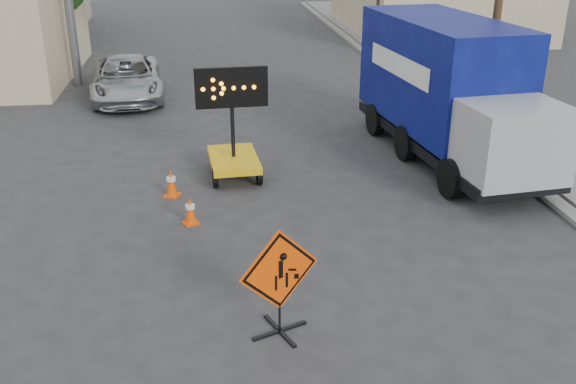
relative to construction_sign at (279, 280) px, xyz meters
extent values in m
plane|color=#2D2D30|center=(0.17, 0.61, -1.02)|extent=(100.00, 100.00, 0.00)
cube|color=gray|center=(7.37, 15.61, -0.96)|extent=(0.40, 60.00, 0.12)
cube|color=gray|center=(9.67, 15.61, -0.94)|extent=(4.00, 60.00, 0.15)
cylinder|color=slate|center=(-6.33, 18.61, 2.38)|extent=(0.36, 0.36, 6.80)
cylinder|color=#4D3221|center=(-7.83, 22.61, 0.61)|extent=(0.28, 0.28, 3.25)
cylinder|color=#4D3221|center=(-8.83, 30.61, 0.77)|extent=(0.28, 0.28, 3.58)
cube|color=black|center=(0.00, 0.00, -1.00)|extent=(0.98, 0.46, 0.05)
cube|color=black|center=(0.00, 0.00, -1.00)|extent=(0.46, 0.98, 0.05)
cylinder|color=black|center=(0.00, 0.00, -0.62)|extent=(0.04, 0.04, 0.80)
cube|color=#FF4A05|center=(0.00, 0.00, 0.19)|extent=(1.36, 0.58, 1.46)
cube|color=black|center=(0.00, 0.00, 0.19)|extent=(1.26, 0.52, 1.37)
cube|color=#F1B30D|center=(-0.37, 7.33, -0.55)|extent=(1.39, 2.18, 0.19)
cylinder|color=black|center=(-0.37, 7.33, 0.67)|extent=(0.11, 0.11, 2.32)
cube|color=black|center=(-0.37, 7.33, 1.45)|extent=(1.90, 0.22, 1.05)
imported|color=silver|center=(-4.04, 16.18, -0.23)|extent=(3.17, 5.89, 1.57)
cube|color=black|center=(5.81, 7.90, -0.41)|extent=(3.29, 8.34, 0.30)
cube|color=#070A55|center=(5.81, 8.71, 1.37)|extent=(3.20, 6.54, 3.05)
cube|color=#9EA0A5|center=(5.81, 4.65, 0.56)|extent=(2.52, 2.07, 1.83)
cube|color=#FF4A05|center=(-1.53, 4.47, -1.00)|extent=(0.44, 0.44, 0.03)
cone|color=#FF4A05|center=(-1.53, 4.47, -0.67)|extent=(0.26, 0.26, 0.64)
cylinder|color=silver|center=(-1.53, 4.47, -0.59)|extent=(0.22, 0.22, 0.09)
cube|color=#FF4A05|center=(-2.01, 6.16, -1.00)|extent=(0.48, 0.48, 0.03)
cone|color=#FF4A05|center=(-2.01, 6.16, -0.64)|extent=(0.29, 0.29, 0.70)
cylinder|color=silver|center=(-2.01, 6.16, -0.56)|extent=(0.24, 0.24, 0.10)
cube|color=#FF4A05|center=(-0.69, 7.53, -1.01)|extent=(0.34, 0.34, 0.03)
cone|color=#FF4A05|center=(-0.69, 7.53, -0.68)|extent=(0.25, 0.25, 0.61)
cylinder|color=silver|center=(-0.69, 7.53, -0.61)|extent=(0.21, 0.21, 0.09)
camera|label=1|loc=(-1.05, -9.04, 5.45)|focal=40.00mm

